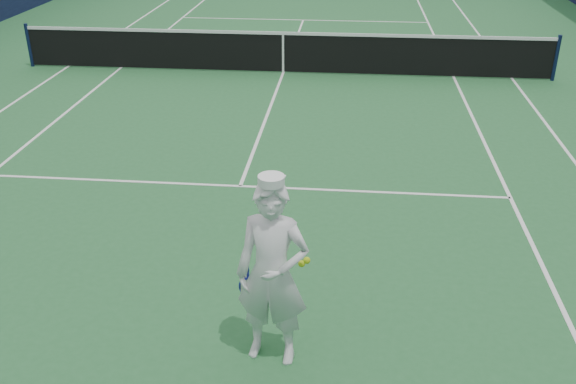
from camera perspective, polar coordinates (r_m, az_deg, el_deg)
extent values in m
plane|color=#256132|center=(15.98, -0.43, 10.53)|extent=(80.00, 80.00, 0.00)
cube|color=white|center=(17.41, -19.01, 10.46)|extent=(0.06, 23.83, 0.01)
cube|color=white|center=(16.35, 19.33, 9.44)|extent=(0.06, 23.83, 0.01)
cube|color=white|center=(16.90, -14.70, 10.58)|extent=(0.06, 23.77, 0.01)
cube|color=white|center=(16.09, 14.53, 9.82)|extent=(0.06, 23.77, 0.01)
cube|color=white|center=(22.18, 1.36, 15.04)|extent=(8.23, 0.06, 0.01)
cube|color=white|center=(10.03, -4.27, 0.52)|extent=(8.23, 0.06, 0.01)
cube|color=white|center=(15.97, -0.43, 10.54)|extent=(0.06, 12.80, 0.01)
cylinder|color=#141E4C|center=(17.68, -22.02, 12.01)|extent=(0.09, 0.09, 1.07)
cylinder|color=#141E4C|center=(16.46, 22.73, 10.92)|extent=(0.09, 0.09, 1.07)
cube|color=black|center=(15.85, -0.44, 12.27)|extent=(12.79, 0.02, 0.92)
cube|color=white|center=(15.74, -0.45, 13.93)|extent=(12.79, 0.04, 0.07)
cube|color=white|center=(15.85, -0.44, 12.16)|extent=(0.05, 0.03, 0.94)
imported|color=white|center=(6.12, -1.39, -7.33)|extent=(0.76, 0.56, 1.94)
cylinder|color=white|center=(5.63, -1.50, 1.07)|extent=(0.24, 0.24, 0.08)
cube|color=white|center=(5.76, -1.16, 1.34)|extent=(0.19, 0.12, 0.02)
cylinder|color=navy|center=(6.23, -3.71, -6.31)|extent=(0.05, 0.09, 0.22)
cube|color=#1B1D93|center=(6.38, -3.58, -7.38)|extent=(0.02, 0.02, 0.14)
torus|color=#1B1D93|center=(6.54, -3.31, -8.59)|extent=(0.30, 0.14, 0.29)
cube|color=beige|center=(6.54, -3.31, -8.59)|extent=(0.22, 0.03, 0.30)
sphere|color=#B6CE17|center=(6.10, 1.22, -6.38)|extent=(0.07, 0.07, 0.07)
sphere|color=#B6CE17|center=(6.09, 1.68, -6.10)|extent=(0.07, 0.07, 0.07)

